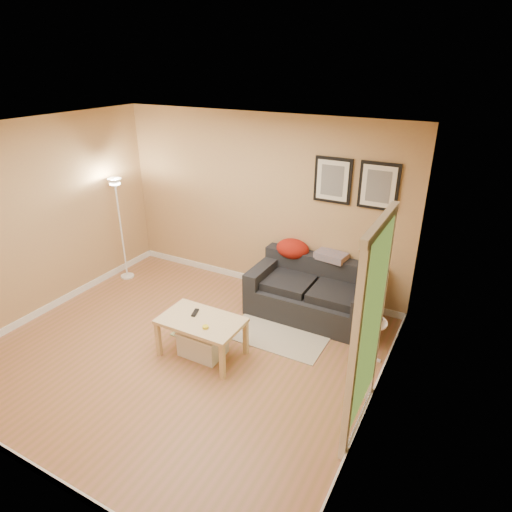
% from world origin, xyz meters
% --- Properties ---
extents(floor, '(4.50, 4.50, 0.00)m').
position_xyz_m(floor, '(0.00, 0.00, 0.00)').
color(floor, '#A76647').
rests_on(floor, ground).
extents(ceiling, '(4.50, 4.50, 0.00)m').
position_xyz_m(ceiling, '(0.00, 0.00, 2.60)').
color(ceiling, white).
rests_on(ceiling, wall_back).
extents(wall_back, '(4.50, 0.00, 4.50)m').
position_xyz_m(wall_back, '(0.00, 2.00, 1.30)').
color(wall_back, tan).
rests_on(wall_back, ground).
extents(wall_front, '(4.50, 0.00, 4.50)m').
position_xyz_m(wall_front, '(0.00, -2.00, 1.30)').
color(wall_front, tan).
rests_on(wall_front, ground).
extents(wall_left, '(0.00, 4.00, 4.00)m').
position_xyz_m(wall_left, '(-2.25, 0.00, 1.30)').
color(wall_left, tan).
rests_on(wall_left, ground).
extents(wall_right, '(0.00, 4.00, 4.00)m').
position_xyz_m(wall_right, '(2.25, 0.00, 1.30)').
color(wall_right, tan).
rests_on(wall_right, ground).
extents(baseboard_back, '(4.50, 0.02, 0.10)m').
position_xyz_m(baseboard_back, '(0.00, 1.99, 0.05)').
color(baseboard_back, white).
rests_on(baseboard_back, ground).
extents(baseboard_front, '(4.50, 0.02, 0.10)m').
position_xyz_m(baseboard_front, '(0.00, -1.99, 0.05)').
color(baseboard_front, white).
rests_on(baseboard_front, ground).
extents(baseboard_left, '(0.02, 4.00, 0.10)m').
position_xyz_m(baseboard_left, '(-2.24, 0.00, 0.05)').
color(baseboard_left, white).
rests_on(baseboard_left, ground).
extents(baseboard_right, '(0.02, 4.00, 0.10)m').
position_xyz_m(baseboard_right, '(2.24, 0.00, 0.05)').
color(baseboard_right, white).
rests_on(baseboard_right, ground).
extents(sofa, '(1.70, 0.90, 0.75)m').
position_xyz_m(sofa, '(1.06, 1.53, 0.38)').
color(sofa, black).
rests_on(sofa, ground).
extents(red_throw, '(0.48, 0.36, 0.28)m').
position_xyz_m(red_throw, '(0.60, 1.86, 0.77)').
color(red_throw, maroon).
rests_on(red_throw, sofa).
extents(plaid_throw, '(0.45, 0.32, 0.10)m').
position_xyz_m(plaid_throw, '(1.17, 1.86, 0.78)').
color(plaid_throw, '#A1725E').
rests_on(plaid_throw, sofa).
extents(framed_print_left, '(0.50, 0.04, 0.60)m').
position_xyz_m(framed_print_left, '(1.08, 1.98, 1.80)').
color(framed_print_left, black).
rests_on(framed_print_left, wall_back).
extents(framed_print_right, '(0.50, 0.04, 0.60)m').
position_xyz_m(framed_print_right, '(1.68, 1.98, 1.80)').
color(framed_print_right, black).
rests_on(framed_print_right, wall_back).
extents(area_rug, '(1.25, 0.85, 0.01)m').
position_xyz_m(area_rug, '(0.87, 0.90, 0.01)').
color(area_rug, '#BDAD96').
rests_on(area_rug, ground).
extents(green_runner, '(0.70, 0.50, 0.01)m').
position_xyz_m(green_runner, '(-0.01, 0.44, 0.01)').
color(green_runner, '#668C4C').
rests_on(green_runner, ground).
extents(coffee_table, '(1.05, 0.73, 0.49)m').
position_xyz_m(coffee_table, '(0.24, 0.07, 0.24)').
color(coffee_table, '#E3C38A').
rests_on(coffee_table, ground).
extents(remote_control, '(0.10, 0.17, 0.02)m').
position_xyz_m(remote_control, '(0.11, 0.15, 0.50)').
color(remote_control, black).
rests_on(remote_control, coffee_table).
extents(tape_roll, '(0.07, 0.07, 0.03)m').
position_xyz_m(tape_roll, '(0.39, -0.05, 0.50)').
color(tape_roll, yellow).
rests_on(tape_roll, coffee_table).
extents(storage_bin, '(0.52, 0.38, 0.32)m').
position_xyz_m(storage_bin, '(0.24, 0.07, 0.16)').
color(storage_bin, white).
rests_on(storage_bin, ground).
extents(side_table, '(0.34, 0.34, 0.52)m').
position_xyz_m(side_table, '(2.02, 0.93, 0.26)').
color(side_table, white).
rests_on(side_table, ground).
extents(book_stack, '(0.19, 0.24, 0.07)m').
position_xyz_m(book_stack, '(2.04, 0.91, 0.55)').
color(book_stack, navy).
rests_on(book_stack, side_table).
extents(floor_lamp, '(0.21, 0.21, 1.64)m').
position_xyz_m(floor_lamp, '(-2.00, 1.16, 0.77)').
color(floor_lamp, white).
rests_on(floor_lamp, ground).
extents(doorway, '(0.12, 1.01, 2.13)m').
position_xyz_m(doorway, '(2.20, -0.15, 1.02)').
color(doorway, white).
rests_on(doorway, ground).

